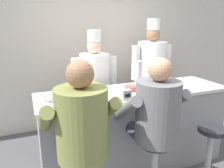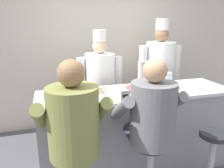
% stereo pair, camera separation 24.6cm
% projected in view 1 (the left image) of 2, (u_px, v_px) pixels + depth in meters
% --- Properties ---
extents(wall_back, '(10.00, 0.06, 2.70)m').
position_uv_depth(wall_back, '(97.00, 50.00, 3.90)').
color(wall_back, beige).
rests_on(wall_back, ground_plane).
extents(diner_counter, '(2.35, 0.68, 1.02)m').
position_uv_depth(diner_counter, '(134.00, 129.00, 2.78)').
color(diner_counter, gray).
rests_on(diner_counter, ground_plane).
extents(ketchup_bottle_red, '(0.07, 0.07, 0.23)m').
position_uv_depth(ketchup_bottle_red, '(147.00, 82.00, 2.61)').
color(ketchup_bottle_red, red).
rests_on(ketchup_bottle_red, diner_counter).
extents(mustard_bottle_yellow, '(0.06, 0.06, 0.23)m').
position_uv_depth(mustard_bottle_yellow, '(155.00, 83.00, 2.55)').
color(mustard_bottle_yellow, yellow).
rests_on(mustard_bottle_yellow, diner_counter).
extents(hot_sauce_bottle_orange, '(0.03, 0.03, 0.13)m').
position_uv_depth(hot_sauce_bottle_orange, '(159.00, 86.00, 2.58)').
color(hot_sauce_bottle_orange, orange).
rests_on(hot_sauce_bottle_orange, diner_counter).
extents(water_pitcher_clear, '(0.13, 0.11, 0.20)m').
position_uv_depth(water_pitcher_clear, '(163.00, 79.00, 2.75)').
color(water_pitcher_clear, silver).
rests_on(water_pitcher_clear, diner_counter).
extents(breakfast_plate, '(0.24, 0.24, 0.05)m').
position_uv_depth(breakfast_plate, '(76.00, 100.00, 2.27)').
color(breakfast_plate, white).
rests_on(breakfast_plate, diner_counter).
extents(cereal_bowl, '(0.17, 0.17, 0.06)m').
position_uv_depth(cereal_bowl, '(131.00, 88.00, 2.62)').
color(cereal_bowl, '#B24C47').
rests_on(cereal_bowl, diner_counter).
extents(coffee_mug_tan, '(0.12, 0.08, 0.08)m').
position_uv_depth(coffee_mug_tan, '(100.00, 90.00, 2.49)').
color(coffee_mug_tan, beige).
rests_on(coffee_mug_tan, diner_counter).
extents(coffee_mug_white, '(0.13, 0.08, 0.08)m').
position_uv_depth(coffee_mug_white, '(45.00, 99.00, 2.21)').
color(coffee_mug_white, white).
rests_on(coffee_mug_white, diner_counter).
extents(cup_stack_steel, '(0.09, 0.09, 0.33)m').
position_uv_depth(cup_stack_steel, '(138.00, 74.00, 2.75)').
color(cup_stack_steel, '#B7BABF').
rests_on(cup_stack_steel, diner_counter).
extents(napkin_dispenser_chrome, '(0.10, 0.06, 0.11)m').
position_uv_depth(napkin_dispenser_chrome, '(126.00, 95.00, 2.29)').
color(napkin_dispenser_chrome, silver).
rests_on(napkin_dispenser_chrome, diner_counter).
extents(diner_seated_olive, '(0.66, 0.65, 1.54)m').
position_uv_depth(diner_seated_olive, '(81.00, 126.00, 1.83)').
color(diner_seated_olive, '#B2B5BA').
rests_on(diner_seated_olive, ground_plane).
extents(diner_seated_grey, '(0.64, 0.63, 1.51)m').
position_uv_depth(diner_seated_grey, '(155.00, 114.00, 2.10)').
color(diner_seated_grey, '#B2B5BA').
rests_on(diner_seated_grey, ground_plane).
extents(empty_stool_round, '(0.31, 0.31, 0.70)m').
position_uv_depth(empty_stool_round, '(210.00, 147.00, 2.45)').
color(empty_stool_round, '#B2B5BA').
rests_on(empty_stool_round, ground_plane).
extents(cook_in_whites_near, '(0.67, 0.43, 1.72)m').
position_uv_depth(cook_in_whites_near, '(95.00, 84.00, 3.20)').
color(cook_in_whites_near, '#232328').
rests_on(cook_in_whites_near, ground_plane).
extents(cook_in_whites_far, '(0.74, 0.47, 1.88)m').
position_uv_depth(cook_in_whites_far, '(151.00, 71.00, 3.67)').
color(cook_in_whites_far, '#232328').
rests_on(cook_in_whites_far, ground_plane).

